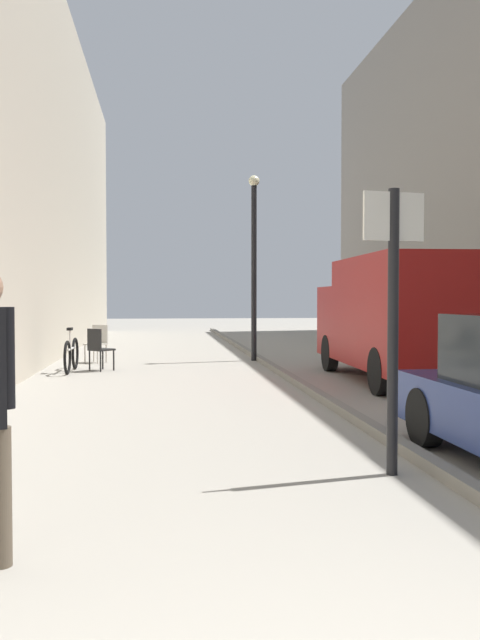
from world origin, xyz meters
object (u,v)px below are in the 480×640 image
at_px(lamp_post, 254,255).
at_px(cafe_chair_by_doorway, 98,341).
at_px(bicycle_leaning, 71,354).
at_px(cafe_chair_near_window, 98,346).
at_px(delivery_van, 395,316).
at_px(street_sign_post, 393,306).

relative_size(lamp_post, cafe_chair_by_doorway, 5.06).
xyz_separation_m(bicycle_leaning, cafe_chair_near_window, (0.57, 0.10, 0.17)).
distance_m(delivery_van, cafe_chair_by_doorway, 7.61).
bearing_deg(cafe_chair_near_window, street_sign_post, -23.85).
relative_size(delivery_van, lamp_post, 1.12).
bearing_deg(lamp_post, cafe_chair_by_doorway, -179.28).
bearing_deg(street_sign_post, cafe_chair_near_window, -78.37).
relative_size(bicycle_leaning, cafe_chair_by_doorway, 1.88).
height_order(delivery_van, cafe_chair_by_doorway, delivery_van).
relative_size(street_sign_post, cafe_chair_near_window, 2.77).
xyz_separation_m(bicycle_leaning, cafe_chair_by_doorway, (0.37, 2.07, 0.17)).
distance_m(delivery_van, cafe_chair_near_window, 6.45).
relative_size(delivery_van, cafe_chair_near_window, 5.66).
bearing_deg(delivery_van, bicycle_leaning, 160.87).
distance_m(street_sign_post, cafe_chair_by_doorway, 11.71).
distance_m(street_sign_post, bicycle_leaning, 9.94).
distance_m(cafe_chair_near_window, cafe_chair_by_doorway, 1.97).
height_order(bicycle_leaning, cafe_chair_by_doorway, bicycle_leaning).
relative_size(lamp_post, bicycle_leaning, 2.69).
distance_m(bicycle_leaning, cafe_chair_by_doorway, 2.11).
height_order(street_sign_post, cafe_chair_near_window, street_sign_post).
xyz_separation_m(lamp_post, bicycle_leaning, (-4.33, -2.12, -2.34)).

